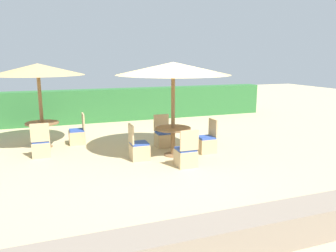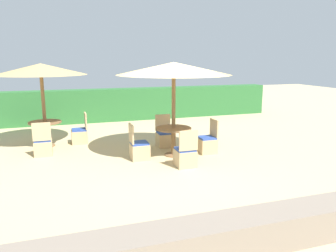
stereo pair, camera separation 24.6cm
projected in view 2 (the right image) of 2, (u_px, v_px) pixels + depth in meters
ground_plane at (176, 168)px, 7.81m from camera, size 40.00×40.00×0.00m
hedge_row at (124, 104)px, 13.70m from camera, size 13.00×0.70×1.32m
stone_border at (260, 230)px, 4.53m from camera, size 10.00×0.56×0.48m
parasol_back_left at (41, 70)px, 9.25m from camera, size 2.57×2.57×2.42m
round_table_back_left at (45, 128)px, 9.60m from camera, size 0.94×0.94×0.74m
patio_chair_back_left_east at (80, 135)px, 10.00m from camera, size 0.46×0.46×0.93m
patio_chair_back_left_south at (43, 146)px, 8.76m from camera, size 0.46×0.46×0.93m
parasol_center at (174, 69)px, 8.35m from camera, size 2.97×2.97×2.47m
round_table_center at (173, 135)px, 8.70m from camera, size 0.95×0.95×0.76m
patio_chair_center_south at (185, 156)px, 7.86m from camera, size 0.46×0.46×0.93m
patio_chair_center_east at (207, 143)px, 9.01m from camera, size 0.46×0.46×0.93m
patio_chair_center_north at (165, 138)px, 9.63m from camera, size 0.46×0.46×0.93m
patio_chair_center_west at (139, 149)px, 8.43m from camera, size 0.46×0.46×0.93m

